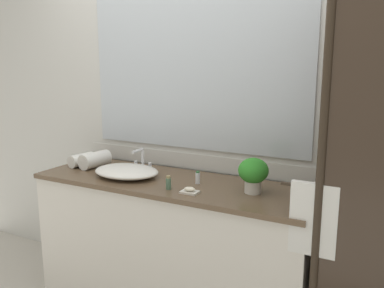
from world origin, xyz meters
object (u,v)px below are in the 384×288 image
at_px(sink_basin, 126,171).
at_px(potted_plant, 253,173).
at_px(rolled_towel_middle, 95,160).
at_px(rolled_towel_near_edge, 82,160).
at_px(amenity_bottle_body_wash, 168,183).
at_px(amenity_bottle_shampoo, 198,178).
at_px(faucet, 142,163).
at_px(soap_dish, 190,191).

height_order(sink_basin, potted_plant, potted_plant).
relative_size(potted_plant, rolled_towel_middle, 0.90).
bearing_deg(rolled_towel_near_edge, amenity_bottle_body_wash, -12.21).
distance_m(sink_basin, amenity_bottle_shampoo, 0.49).
xyz_separation_m(sink_basin, rolled_towel_middle, (-0.34, 0.09, 0.02)).
bearing_deg(faucet, soap_dish, -29.10).
distance_m(faucet, amenity_bottle_body_wash, 0.48).
relative_size(sink_basin, soap_dish, 4.44).
bearing_deg(amenity_bottle_shampoo, rolled_towel_near_edge, 179.98).
relative_size(sink_basin, rolled_towel_near_edge, 2.42).
bearing_deg(sink_basin, rolled_towel_middle, 165.53).
relative_size(amenity_bottle_shampoo, amenity_bottle_body_wash, 0.97).
bearing_deg(rolled_towel_middle, sink_basin, -14.47).
xyz_separation_m(soap_dish, rolled_towel_near_edge, (-0.98, 0.19, 0.03)).
bearing_deg(amenity_bottle_body_wash, potted_plant, 20.08).
xyz_separation_m(faucet, amenity_bottle_body_wash, (0.39, -0.29, -0.01)).
relative_size(soap_dish, amenity_bottle_shampoo, 1.27).
relative_size(sink_basin, potted_plant, 2.19).
distance_m(rolled_towel_near_edge, rolled_towel_middle, 0.11).
bearing_deg(rolled_towel_near_edge, faucet, 13.46).
distance_m(potted_plant, amenity_bottle_body_wash, 0.50).
distance_m(amenity_bottle_body_wash, rolled_towel_middle, 0.75).
bearing_deg(amenity_bottle_shampoo, faucet, 167.49).
distance_m(faucet, rolled_towel_near_edge, 0.46).
relative_size(amenity_bottle_shampoo, rolled_towel_middle, 0.35).
xyz_separation_m(sink_basin, amenity_bottle_body_wash, (0.39, -0.11, 0.00)).
bearing_deg(faucet, sink_basin, -90.00).
height_order(sink_basin, faucet, faucet).
distance_m(soap_dish, amenity_bottle_body_wash, 0.15).
bearing_deg(amenity_bottle_shampoo, sink_basin, -171.83).
height_order(sink_basin, amenity_bottle_body_wash, amenity_bottle_body_wash).
height_order(sink_basin, soap_dish, sink_basin).
bearing_deg(sink_basin, rolled_towel_near_edge, 171.12).
bearing_deg(potted_plant, amenity_bottle_body_wash, -159.92).
bearing_deg(soap_dish, amenity_bottle_body_wash, 177.28).
distance_m(potted_plant, amenity_bottle_shampoo, 0.37).
relative_size(faucet, rolled_towel_near_edge, 0.93).
bearing_deg(sink_basin, amenity_bottle_body_wash, -15.99).
xyz_separation_m(sink_basin, potted_plant, (0.85, 0.06, 0.08)).
height_order(faucet, amenity_bottle_shampoo, faucet).
distance_m(potted_plant, rolled_towel_near_edge, 1.30).
relative_size(sink_basin, rolled_towel_middle, 1.96).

